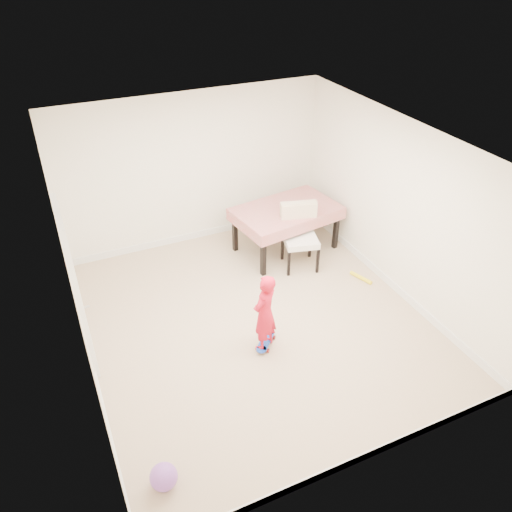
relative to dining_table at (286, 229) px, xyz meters
name	(u,v)px	position (x,y,z in m)	size (l,w,h in m)	color
ground	(255,320)	(-1.25, -1.51, -0.40)	(5.00, 5.00, 0.00)	tan
ceiling	(255,147)	(-1.25, -1.51, 2.18)	(4.50, 5.00, 0.04)	white
wall_back	(194,170)	(-1.25, 0.97, 0.90)	(4.50, 0.04, 2.60)	white
wall_front	(369,376)	(-1.25, -3.99, 0.90)	(4.50, 0.04, 2.60)	white
wall_left	(75,286)	(-3.48, -1.51, 0.90)	(0.04, 5.00, 2.60)	white
wall_right	(397,209)	(0.98, -1.51, 0.90)	(0.04, 5.00, 2.60)	white
door	(77,291)	(-3.47, -1.21, 0.63)	(0.10, 0.94, 2.11)	white
baseboard_back	(198,234)	(-1.25, 0.98, -0.34)	(4.50, 0.02, 0.12)	white
baseboard_front	(354,460)	(-1.25, -4.00, -0.34)	(4.50, 0.02, 0.12)	white
baseboard_left	(94,365)	(-3.49, -1.51, -0.34)	(0.02, 5.00, 0.12)	white
baseboard_right	(385,278)	(0.99, -1.51, -0.34)	(0.02, 5.00, 0.12)	white
dining_table	(286,229)	(0.00, 0.00, 0.00)	(1.68, 1.06, 0.79)	#A91F09
dining_chair	(301,238)	(-0.03, -0.56, 0.13)	(0.58, 0.66, 1.06)	white
skateboard	(266,342)	(-1.32, -2.01, -0.36)	(0.49, 0.18, 0.07)	blue
child	(265,315)	(-1.37, -2.06, 0.17)	(0.41, 0.27, 1.12)	red
balloon	(164,477)	(-3.11, -3.41, -0.26)	(0.28, 0.28, 0.28)	#9453C8
foam_toy	(361,278)	(0.68, -1.30, -0.37)	(0.06, 0.06, 0.40)	yellow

